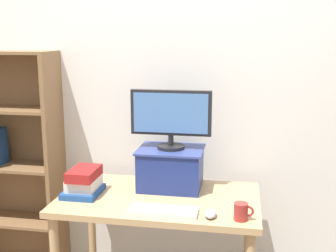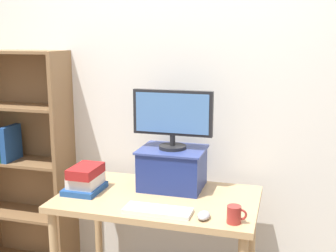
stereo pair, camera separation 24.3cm
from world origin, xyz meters
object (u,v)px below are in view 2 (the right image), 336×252
book_stack (85,179)px  coffee_mug (235,214)px  desk (158,212)px  computer_monitor (173,116)px  riser_box (172,167)px  computer_mouse (204,215)px  bookshelf_unit (21,159)px  keyboard (158,210)px

book_stack → coffee_mug: 0.94m
desk → computer_monitor: size_ratio=2.38×
book_stack → riser_box: bearing=23.1°
desk → computer_monitor: bearing=75.5°
riser_box → computer_monitor: computer_monitor is taller
book_stack → desk: bearing=5.2°
desk → computer_mouse: computer_mouse is taller
computer_monitor → coffee_mug: computer_monitor is taller
bookshelf_unit → computer_mouse: (1.47, -0.56, -0.02)m
computer_monitor → keyboard: bearing=-85.9°
computer_monitor → book_stack: computer_monitor is taller
riser_box → coffee_mug: bearing=-43.4°
bookshelf_unit → computer_monitor: size_ratio=3.29×
computer_mouse → coffee_mug: size_ratio=1.02×
bookshelf_unit → computer_monitor: 1.27m
bookshelf_unit → keyboard: size_ratio=4.41×
book_stack → computer_mouse: bearing=-14.3°
bookshelf_unit → coffee_mug: (1.63, -0.57, 0.00)m
bookshelf_unit → book_stack: bookshelf_unit is taller
desk → bookshelf_unit: (-1.15, 0.33, 0.14)m
riser_box → bookshelf_unit: bearing=172.4°
keyboard → coffee_mug: 0.41m
riser_box → book_stack: riser_box is taller
book_stack → keyboard: bearing=-19.9°
bookshelf_unit → riser_box: (1.19, -0.16, 0.09)m
bookshelf_unit → computer_mouse: size_ratio=15.42×
book_stack → coffee_mug: bearing=-12.5°
bookshelf_unit → computer_mouse: 1.58m
bookshelf_unit → riser_box: size_ratio=4.04×
desk → keyboard: size_ratio=3.19×
keyboard → book_stack: book_stack is taller
desk → riser_box: riser_box is taller
desk → coffee_mug: 0.56m
bookshelf_unit → coffee_mug: bearing=-19.3°
computer_monitor → keyboard: size_ratio=1.34×
computer_mouse → book_stack: book_stack is taller
desk → riser_box: (0.04, 0.17, 0.23)m
keyboard → computer_monitor: bearing=94.1°
desk → coffee_mug: (0.48, -0.24, 0.14)m
riser_box → book_stack: bearing=-156.9°
riser_box → computer_mouse: bearing=-55.5°
coffee_mug → book_stack: bearing=167.5°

